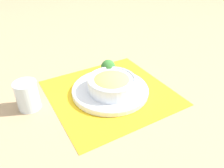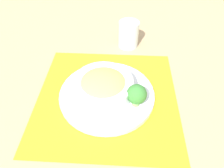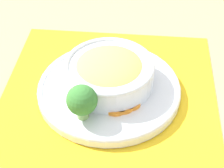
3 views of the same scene
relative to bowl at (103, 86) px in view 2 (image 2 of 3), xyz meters
The scene contains 9 objects.
ground_plane 0.05m from the bowl, 96.85° to the left, with size 4.00×4.00×0.00m, color tan.
placemat 0.05m from the bowl, 96.85° to the left, with size 0.47×0.46×0.00m.
plate 0.04m from the bowl, 96.85° to the left, with size 0.30×0.30×0.02m.
bowl is the anchor object (origin of this frame).
broccoli_floret 0.11m from the bowl, 65.84° to the left, with size 0.06×0.06×0.07m.
carrot_slice_near 0.08m from the bowl, 103.12° to the left, with size 0.04×0.04×0.01m.
carrot_slice_middle 0.08m from the bowl, 115.27° to the left, with size 0.04×0.04×0.01m.
carrot_slice_far 0.08m from the bowl, 127.53° to the left, with size 0.04×0.04×0.01m.
water_glass 0.30m from the bowl, 162.66° to the left, with size 0.08×0.08×0.10m.
Camera 2 is at (0.46, 0.02, 0.52)m, focal length 35.00 mm.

